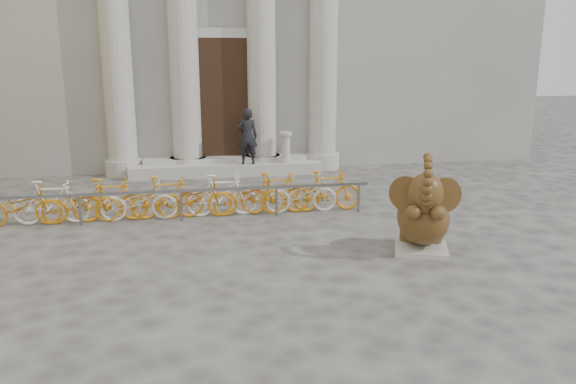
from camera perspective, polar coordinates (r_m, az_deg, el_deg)
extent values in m
plane|color=#474442|center=(9.03, -1.86, -10.18)|extent=(80.00, 80.00, 0.00)
cube|color=black|center=(18.19, -6.53, 9.31)|extent=(2.40, 0.16, 4.00)
cylinder|color=#A8A59E|center=(18.10, -17.13, 14.18)|extent=(0.90, 0.90, 8.00)
cylinder|color=#A8A59E|center=(17.98, -10.59, 14.55)|extent=(0.90, 0.90, 8.00)
cylinder|color=#A8A59E|center=(18.14, -2.74, 14.74)|extent=(0.90, 0.90, 8.00)
cylinder|color=#A8A59E|center=(18.51, 3.62, 14.71)|extent=(0.90, 0.90, 8.00)
cube|color=#A8A59E|center=(17.96, -6.24, 2.43)|extent=(6.00, 1.20, 0.36)
cube|color=#A8A59E|center=(11.10, 13.37, -5.66)|extent=(1.23, 1.17, 0.10)
ellipsoid|color=black|center=(11.20, 13.42, -3.64)|extent=(1.05, 1.03, 0.63)
ellipsoid|color=black|center=(10.93, 13.54, -2.56)|extent=(1.30, 1.43, 1.02)
cylinder|color=black|center=(11.36, 12.00, -4.20)|extent=(0.38, 0.38, 0.26)
cylinder|color=black|center=(11.39, 14.68, -4.30)|extent=(0.38, 0.38, 0.26)
cylinder|color=black|center=(10.49, 12.52, -2.07)|extent=(0.43, 0.63, 0.39)
cylinder|color=black|center=(10.52, 14.87, -2.17)|extent=(0.43, 0.63, 0.39)
ellipsoid|color=black|center=(10.45, 13.79, -0.20)|extent=(0.85, 0.82, 0.78)
cylinder|color=black|center=(10.56, 11.94, -0.18)|extent=(0.55, 0.46, 0.67)
cylinder|color=black|center=(10.60, 15.55, -0.33)|extent=(0.67, 0.08, 0.67)
cone|color=beige|center=(10.29, 13.14, -1.28)|extent=(0.09, 0.23, 0.11)
cone|color=beige|center=(10.31, 14.45, -1.33)|extent=(0.19, 0.22, 0.11)
cube|color=slate|center=(12.82, -10.86, 0.11)|extent=(8.74, 0.06, 0.06)
cylinder|color=slate|center=(13.13, -20.37, -1.78)|extent=(0.06, 0.06, 0.70)
cylinder|color=slate|center=(12.91, -10.79, -1.40)|extent=(0.06, 0.06, 0.70)
cylinder|color=slate|center=(13.05, -1.16, -0.99)|extent=(0.06, 0.06, 0.70)
cylinder|color=slate|center=(13.50, 7.19, -0.60)|extent=(0.06, 0.06, 0.70)
imported|color=orange|center=(13.61, -25.52, -1.08)|extent=(1.70, 0.50, 1.00)
imported|color=silver|center=(13.46, -22.94, -0.98)|extent=(1.66, 0.47, 1.00)
imported|color=orange|center=(13.33, -20.31, -0.88)|extent=(1.70, 0.50, 1.00)
imported|color=orange|center=(13.23, -17.63, -0.77)|extent=(1.66, 0.47, 1.00)
imported|color=silver|center=(13.16, -14.92, -0.66)|extent=(1.70, 0.50, 1.00)
imported|color=orange|center=(13.12, -12.19, -0.55)|extent=(1.66, 0.47, 1.00)
imported|color=orange|center=(13.11, -9.44, -0.43)|extent=(1.70, 0.50, 1.00)
imported|color=silver|center=(13.13, -6.70, -0.32)|extent=(1.66, 0.47, 1.00)
imported|color=orange|center=(13.18, -3.97, -0.20)|extent=(1.70, 0.50, 1.00)
imported|color=orange|center=(13.26, -1.27, -0.09)|extent=(1.66, 0.47, 1.00)
imported|color=silver|center=(13.37, 1.39, 0.02)|extent=(1.70, 0.50, 1.00)
imported|color=orange|center=(13.50, 4.00, 0.14)|extent=(1.66, 0.47, 1.00)
imported|color=black|center=(17.49, -4.15, 5.65)|extent=(0.65, 0.44, 1.73)
cylinder|color=#A8A59E|center=(17.84, -0.24, 3.22)|extent=(0.39, 0.39, 0.12)
cylinder|color=#A8A59E|center=(17.77, -0.24, 4.44)|extent=(0.28, 0.28, 0.89)
cylinder|color=#A8A59E|center=(17.70, -0.24, 5.95)|extent=(0.39, 0.39, 0.10)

